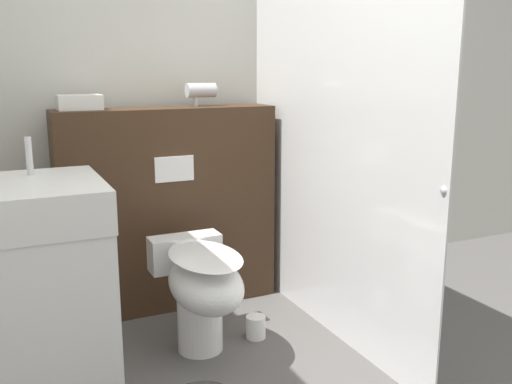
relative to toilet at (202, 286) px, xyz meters
name	(u,v)px	position (x,y,z in m)	size (l,w,h in m)	color
wall_back	(205,91)	(0.37, 0.90, 0.90)	(8.00, 0.06, 2.50)	silver
partition_panel	(169,209)	(0.04, 0.66, 0.24)	(1.25, 0.28, 1.17)	#3D2819
shower_glass	(329,152)	(0.71, 0.00, 0.62)	(0.04, 1.74, 1.94)	silver
toilet	(202,286)	(0.00, 0.00, 0.00)	(0.37, 0.65, 0.54)	white
sink_vanity	(45,317)	(-0.74, -0.41, 0.16)	(0.45, 0.54, 1.15)	white
hair_drier	(202,91)	(0.27, 0.68, 0.91)	(0.20, 0.08, 0.13)	#B7B7BC
folded_towel	(79,102)	(-0.42, 0.68, 0.86)	(0.23, 0.15, 0.08)	white
spare_toilet_roll	(256,327)	(0.31, 0.03, -0.29)	(0.10, 0.10, 0.12)	white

